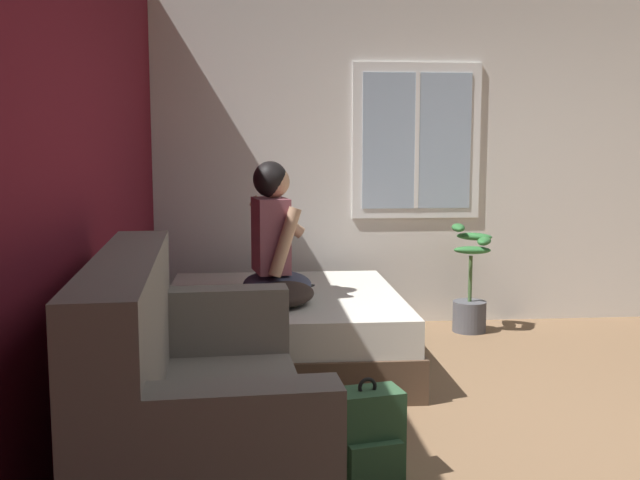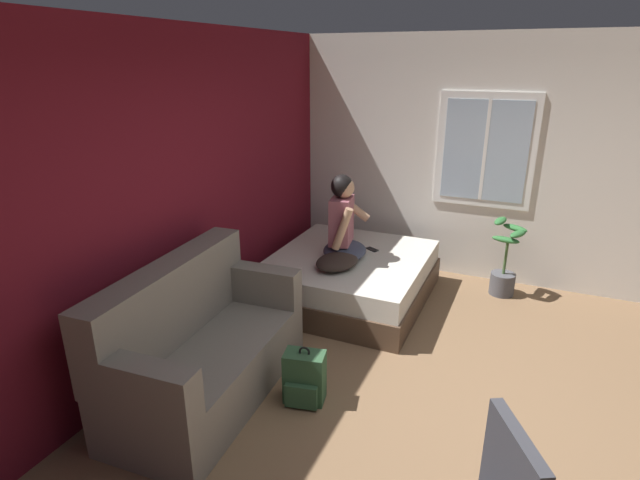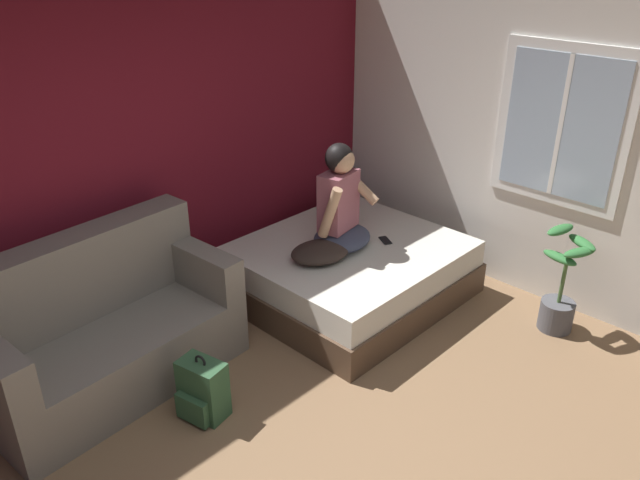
% 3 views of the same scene
% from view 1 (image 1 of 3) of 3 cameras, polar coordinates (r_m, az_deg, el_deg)
% --- Properties ---
extents(ground_plane, '(40.00, 40.00, 0.00)m').
position_cam_1_polar(ground_plane, '(3.88, 22.28, -15.41)').
color(ground_plane, brown).
extents(wall_back_accent, '(10.63, 0.16, 2.70)m').
position_cam_1_polar(wall_back_accent, '(3.29, -20.60, 4.86)').
color(wall_back_accent, maroon).
rests_on(wall_back_accent, ground).
extents(wall_side_with_window, '(0.19, 6.40, 2.70)m').
position_cam_1_polar(wall_side_with_window, '(6.29, 10.70, 6.20)').
color(wall_side_with_window, silver).
rests_on(wall_side_with_window, ground).
extents(bed, '(1.75, 1.58, 0.48)m').
position_cam_1_polar(bed, '(5.02, -2.89, -6.84)').
color(bed, '#4C3828').
rests_on(bed, ground).
extents(couch, '(1.75, 0.93, 1.04)m').
position_cam_1_polar(couch, '(3.09, -10.02, -13.10)').
color(couch, slate).
rests_on(couch, ground).
extents(person_seated, '(0.59, 0.52, 0.88)m').
position_cam_1_polar(person_seated, '(4.83, -3.52, -0.14)').
color(person_seated, '#383D51').
rests_on(person_seated, bed).
extents(backpack, '(0.28, 0.33, 0.46)m').
position_cam_1_polar(backpack, '(3.39, 3.66, -14.73)').
color(backpack, '#2D5133').
rests_on(backpack, ground).
extents(throw_pillow, '(0.57, 0.49, 0.14)m').
position_cam_1_polar(throw_pillow, '(4.60, -2.75, -4.14)').
color(throw_pillow, '#2D231E').
rests_on(throw_pillow, bed).
extents(cell_phone, '(0.13, 0.16, 0.01)m').
position_cam_1_polar(cell_phone, '(5.23, -1.28, -3.46)').
color(cell_phone, black).
rests_on(cell_phone, bed).
extents(potted_plant, '(0.39, 0.37, 0.85)m').
position_cam_1_polar(potted_plant, '(5.97, 11.37, -4.03)').
color(potted_plant, '#4C4C51').
rests_on(potted_plant, ground).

